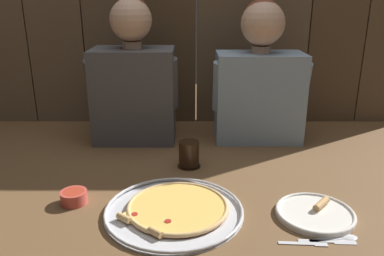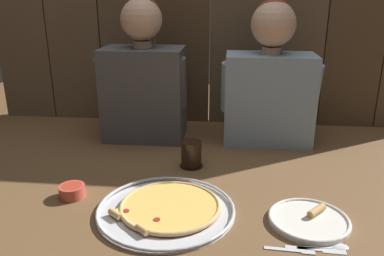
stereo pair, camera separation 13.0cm
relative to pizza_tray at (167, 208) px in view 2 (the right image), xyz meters
name	(u,v)px [view 2 (the right image)]	position (x,y,z in m)	size (l,w,h in m)	color
ground_plane	(196,187)	(0.07, 0.17, -0.01)	(3.20, 3.20, 0.00)	brown
pizza_tray	(167,208)	(0.00, 0.00, 0.00)	(0.42, 0.42, 0.03)	silver
dinner_plate	(309,220)	(0.42, -0.02, 0.00)	(0.24, 0.24, 0.03)	white
drinking_glass	(191,154)	(0.04, 0.33, 0.04)	(0.09, 0.09, 0.10)	black
dipping_bowl	(72,191)	(-0.32, 0.06, 0.01)	(0.08, 0.08, 0.04)	#CC4C42
table_fork	(292,250)	(0.36, -0.16, -0.01)	(0.13, 0.02, 0.01)	silver
table_knife	(316,249)	(0.42, -0.15, -0.01)	(0.16, 0.02, 0.01)	silver
table_spoon	(332,246)	(0.46, -0.14, -0.01)	(0.14, 0.04, 0.01)	silver
diner_left	(144,78)	(-0.20, 0.64, 0.27)	(0.39, 0.24, 0.62)	#4C4C51
diner_right	(270,80)	(0.35, 0.64, 0.27)	(0.41, 0.21, 0.61)	#849EB7
wooden_backdrop_wall	(210,7)	(0.07, 0.90, 0.56)	(2.19, 0.03, 1.15)	brown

